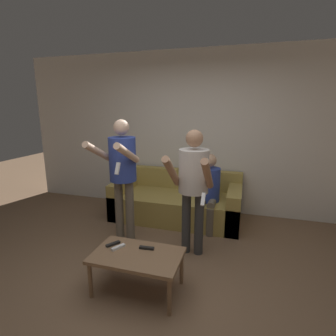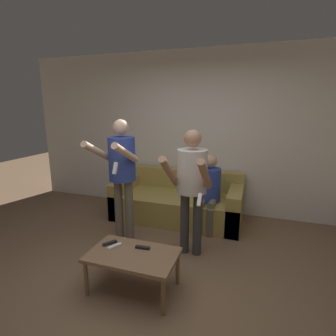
{
  "view_description": "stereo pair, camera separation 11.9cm",
  "coord_description": "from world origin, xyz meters",
  "px_view_note": "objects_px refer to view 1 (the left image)",
  "views": [
    {
      "loc": [
        0.81,
        -2.19,
        1.78
      ],
      "look_at": [
        -0.21,
        1.22,
        0.95
      ],
      "focal_mm": 28.0,
      "sensor_mm": 36.0,
      "label": 1
    },
    {
      "loc": [
        0.92,
        -2.15,
        1.78
      ],
      "look_at": [
        -0.21,
        1.22,
        0.95
      ],
      "focal_mm": 28.0,
      "sensor_mm": 36.0,
      "label": 2
    }
  ],
  "objects_px": {
    "couch": "(177,202)",
    "person_standing_left": "(122,168)",
    "coffee_table": "(137,258)",
    "remote_near": "(118,247)",
    "person_standing_right": "(193,179)",
    "remote_far": "(147,248)",
    "person_seated": "(208,189)",
    "remote_mid": "(113,244)"
  },
  "relations": [
    {
      "from": "person_standing_left",
      "to": "person_seated",
      "type": "bearing_deg",
      "value": 38.53
    },
    {
      "from": "couch",
      "to": "person_standing_left",
      "type": "xyz_separation_m",
      "value": [
        -0.46,
        -1.01,
        0.77
      ]
    },
    {
      "from": "coffee_table",
      "to": "remote_far",
      "type": "distance_m",
      "value": 0.14
    },
    {
      "from": "person_standing_left",
      "to": "person_standing_right",
      "type": "height_order",
      "value": "person_standing_left"
    },
    {
      "from": "person_standing_left",
      "to": "coffee_table",
      "type": "distance_m",
      "value": 1.19
    },
    {
      "from": "person_standing_left",
      "to": "remote_near",
      "type": "xyz_separation_m",
      "value": [
        0.32,
        -0.78,
        -0.62
      ]
    },
    {
      "from": "person_standing_right",
      "to": "coffee_table",
      "type": "bearing_deg",
      "value": -114.54
    },
    {
      "from": "person_standing_left",
      "to": "coffee_table",
      "type": "xyz_separation_m",
      "value": [
        0.54,
        -0.82,
        -0.67
      ]
    },
    {
      "from": "person_seated",
      "to": "remote_mid",
      "type": "xyz_separation_m",
      "value": [
        -0.76,
        -1.53,
        -0.2
      ]
    },
    {
      "from": "person_standing_right",
      "to": "remote_far",
      "type": "height_order",
      "value": "person_standing_right"
    },
    {
      "from": "person_standing_right",
      "to": "remote_far",
      "type": "xyz_separation_m",
      "value": [
        -0.32,
        -0.71,
        -0.55
      ]
    },
    {
      "from": "remote_far",
      "to": "couch",
      "type": "bearing_deg",
      "value": 94.57
    },
    {
      "from": "coffee_table",
      "to": "remote_mid",
      "type": "bearing_deg",
      "value": 164.57
    },
    {
      "from": "remote_mid",
      "to": "remote_far",
      "type": "height_order",
      "value": "same"
    },
    {
      "from": "coffee_table",
      "to": "person_standing_left",
      "type": "bearing_deg",
      "value": 123.11
    },
    {
      "from": "person_seated",
      "to": "coffee_table",
      "type": "height_order",
      "value": "person_seated"
    },
    {
      "from": "person_standing_right",
      "to": "coffee_table",
      "type": "xyz_separation_m",
      "value": [
        -0.38,
        -0.82,
        -0.6
      ]
    },
    {
      "from": "person_standing_right",
      "to": "remote_mid",
      "type": "xyz_separation_m",
      "value": [
        -0.68,
        -0.74,
        -0.55
      ]
    },
    {
      "from": "person_standing_right",
      "to": "person_seated",
      "type": "relative_size",
      "value": 1.37
    },
    {
      "from": "couch",
      "to": "coffee_table",
      "type": "distance_m",
      "value": 1.84
    },
    {
      "from": "person_standing_left",
      "to": "remote_mid",
      "type": "bearing_deg",
      "value": -72.39
    },
    {
      "from": "person_standing_right",
      "to": "person_seated",
      "type": "height_order",
      "value": "person_standing_right"
    },
    {
      "from": "couch",
      "to": "remote_far",
      "type": "bearing_deg",
      "value": -85.43
    },
    {
      "from": "person_standing_left",
      "to": "person_seated",
      "type": "xyz_separation_m",
      "value": [
        0.99,
        0.79,
        -0.42
      ]
    },
    {
      "from": "couch",
      "to": "remote_mid",
      "type": "distance_m",
      "value": 1.77
    },
    {
      "from": "remote_mid",
      "to": "person_standing_right",
      "type": "bearing_deg",
      "value": 47.47
    },
    {
      "from": "coffee_table",
      "to": "remote_near",
      "type": "bearing_deg",
      "value": 169.35
    },
    {
      "from": "remote_mid",
      "to": "person_seated",
      "type": "bearing_deg",
      "value": 63.7
    },
    {
      "from": "person_standing_right",
      "to": "remote_far",
      "type": "relative_size",
      "value": 10.06
    },
    {
      "from": "couch",
      "to": "person_seated",
      "type": "bearing_deg",
      "value": -22.34
    },
    {
      "from": "coffee_table",
      "to": "couch",
      "type": "bearing_deg",
      "value": 92.54
    },
    {
      "from": "remote_near",
      "to": "couch",
      "type": "bearing_deg",
      "value": 85.53
    },
    {
      "from": "person_standing_right",
      "to": "remote_mid",
      "type": "bearing_deg",
      "value": -132.53
    },
    {
      "from": "couch",
      "to": "person_standing_right",
      "type": "xyz_separation_m",
      "value": [
        0.46,
        -1.01,
        0.7
      ]
    },
    {
      "from": "couch",
      "to": "remote_mid",
      "type": "height_order",
      "value": "couch"
    },
    {
      "from": "person_standing_right",
      "to": "remote_mid",
      "type": "height_order",
      "value": "person_standing_right"
    },
    {
      "from": "coffee_table",
      "to": "remote_near",
      "type": "height_order",
      "value": "remote_near"
    },
    {
      "from": "remote_near",
      "to": "person_standing_left",
      "type": "bearing_deg",
      "value": 112.0
    },
    {
      "from": "person_standing_left",
      "to": "remote_far",
      "type": "xyz_separation_m",
      "value": [
        0.59,
        -0.71,
        -0.62
      ]
    },
    {
      "from": "couch",
      "to": "person_seated",
      "type": "xyz_separation_m",
      "value": [
        0.53,
        -0.22,
        0.35
      ]
    },
    {
      "from": "person_standing_left",
      "to": "remote_near",
      "type": "height_order",
      "value": "person_standing_left"
    },
    {
      "from": "couch",
      "to": "coffee_table",
      "type": "xyz_separation_m",
      "value": [
        0.08,
        -1.83,
        0.1
      ]
    }
  ]
}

